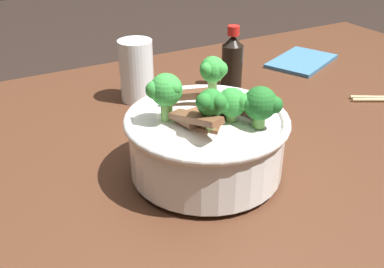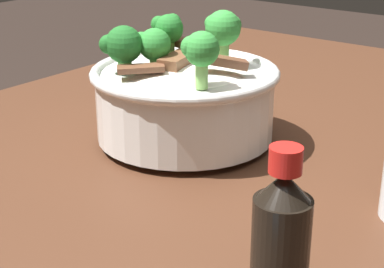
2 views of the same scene
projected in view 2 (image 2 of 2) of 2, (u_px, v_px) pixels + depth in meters
dining_table at (189, 260)px, 0.66m from camera, size 1.37×0.84×0.75m
rice_bowl at (184, 93)px, 0.71m from camera, size 0.22×0.22×0.15m
soy_sauce_bottle at (281, 239)px, 0.42m from camera, size 0.04×0.04×0.12m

